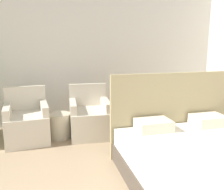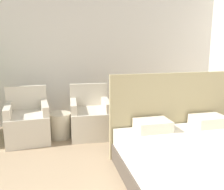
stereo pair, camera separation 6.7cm
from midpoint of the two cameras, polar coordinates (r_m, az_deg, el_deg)
The scene contains 5 objects.
wall_back at distance 4.96m, azimuth -7.65°, elevation 10.30°, with size 10.00×0.06×2.90m.
bed at distance 3.05m, azimuth 21.47°, elevation -14.63°, with size 1.86×2.04×1.17m.
armchair_near_window_left at distance 4.30m, azimuth -19.25°, elevation -6.37°, with size 0.71×0.75×0.86m.
armchair_near_window_right at distance 4.33m, azimuth -5.52°, elevation -5.62°, with size 0.71×0.74×0.86m.
side_table at distance 4.33m, azimuth -12.33°, elevation -6.83°, with size 0.38×0.38×0.42m.
Camera 1 is at (-0.64, -0.79, 1.58)m, focal length 40.00 mm.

